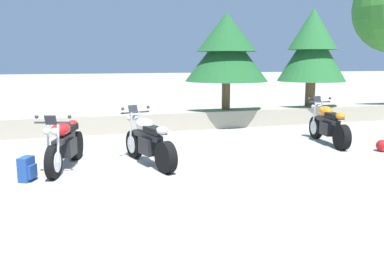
% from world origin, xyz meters
% --- Properties ---
extents(ground_plane, '(120.00, 120.00, 0.00)m').
position_xyz_m(ground_plane, '(0.00, 0.00, 0.00)').
color(ground_plane, '#A3A099').
extents(stone_wall, '(36.00, 0.80, 0.55)m').
position_xyz_m(stone_wall, '(0.00, 4.80, 0.28)').
color(stone_wall, '#A89E89').
rests_on(stone_wall, ground).
extents(motorcycle_red_near_left, '(0.87, 2.02, 1.18)m').
position_xyz_m(motorcycle_red_near_left, '(-1.12, 0.95, 0.49)').
color(motorcycle_red_near_left, black).
rests_on(motorcycle_red_near_left, ground).
extents(motorcycle_silver_centre, '(0.90, 2.02, 1.18)m').
position_xyz_m(motorcycle_silver_centre, '(0.54, 0.77, 0.49)').
color(motorcycle_silver_centre, black).
rests_on(motorcycle_silver_centre, ground).
extents(motorcycle_orange_far_right, '(0.68, 2.06, 1.18)m').
position_xyz_m(motorcycle_orange_far_right, '(5.40, 1.55, 0.49)').
color(motorcycle_orange_far_right, black).
rests_on(motorcycle_orange_far_right, ground).
extents(rider_backpack, '(0.33, 0.35, 0.47)m').
position_xyz_m(rider_backpack, '(-1.76, 0.26, 0.24)').
color(rider_backpack, navy).
rests_on(rider_backpack, ground).
extents(rider_helmet, '(0.28, 0.28, 0.28)m').
position_xyz_m(rider_helmet, '(6.10, 0.38, 0.14)').
color(rider_helmet, '#B21919').
rests_on(rider_helmet, ground).
extents(pine_tree_mid_left, '(2.69, 2.69, 3.12)m').
position_xyz_m(pine_tree_mid_left, '(3.90, 4.99, 2.52)').
color(pine_tree_mid_left, brown).
rests_on(pine_tree_mid_left, stone_wall).
extents(pine_tree_mid_right, '(2.34, 2.34, 3.38)m').
position_xyz_m(pine_tree_mid_right, '(7.11, 5.06, 2.62)').
color(pine_tree_mid_right, brown).
rests_on(pine_tree_mid_right, stone_wall).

